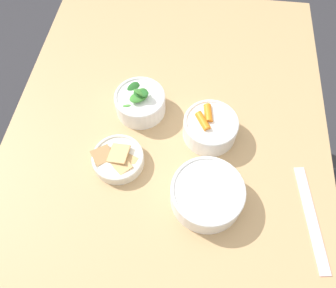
% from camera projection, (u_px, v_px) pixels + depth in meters
% --- Properties ---
extents(ground_plane, '(10.00, 10.00, 0.00)m').
position_uv_depth(ground_plane, '(167.00, 216.00, 1.63)').
color(ground_plane, '#2D2D33').
extents(dining_table, '(1.33, 0.95, 0.76)m').
position_uv_depth(dining_table, '(166.00, 153.00, 1.05)').
color(dining_table, tan).
rests_on(dining_table, ground_plane).
extents(bowl_carrots, '(0.16, 0.16, 0.08)m').
position_uv_depth(bowl_carrots, '(210.00, 127.00, 0.94)').
color(bowl_carrots, white).
rests_on(bowl_carrots, dining_table).
extents(bowl_greens, '(0.15, 0.15, 0.11)m').
position_uv_depth(bowl_greens, '(140.00, 102.00, 0.98)').
color(bowl_greens, white).
rests_on(bowl_greens, dining_table).
extents(bowl_beans_hotdog, '(0.19, 0.19, 0.07)m').
position_uv_depth(bowl_beans_hotdog, '(207.00, 195.00, 0.84)').
color(bowl_beans_hotdog, white).
rests_on(bowl_beans_hotdog, dining_table).
extents(bowl_cookies, '(0.14, 0.15, 0.04)m').
position_uv_depth(bowl_cookies, '(118.00, 159.00, 0.91)').
color(bowl_cookies, silver).
rests_on(bowl_cookies, dining_table).
extents(ruler, '(0.29, 0.07, 0.00)m').
position_uv_depth(ruler, '(311.00, 217.00, 0.84)').
color(ruler, '#EFB7C6').
rests_on(ruler, dining_table).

